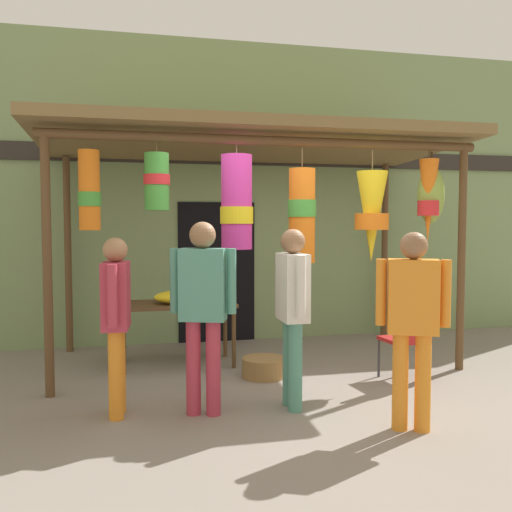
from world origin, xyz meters
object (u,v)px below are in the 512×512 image
customer_foreground (413,314)px  wicker_basket_by_table (264,367)px  shopper_by_bananas (116,312)px  display_table (177,309)px  vendor_in_orange (203,301)px  flower_heap_on_table (183,297)px  passerby_at_right (293,303)px  folding_chair (407,335)px

customer_foreground → wicker_basket_by_table: bearing=114.0°
wicker_basket_by_table → shopper_by_bananas: bearing=-149.9°
display_table → vendor_in_orange: vendor_in_orange is taller
flower_heap_on_table → wicker_basket_by_table: (0.82, -0.66, -0.73)m
passerby_at_right → customer_foreground: bearing=-43.4°
flower_heap_on_table → folding_chair: flower_heap_on_table is taller
flower_heap_on_table → wicker_basket_by_table: size_ratio=1.36×
passerby_at_right → folding_chair: bearing=20.7°
passerby_at_right → wicker_basket_by_table: bearing=90.6°
customer_foreground → folding_chair: bearing=63.3°
wicker_basket_by_table → customer_foreground: customer_foreground is taller
folding_chair → wicker_basket_by_table: (-1.46, 0.51, -0.39)m
wicker_basket_by_table → passerby_at_right: bearing=-89.4°
folding_chair → customer_foreground: customer_foreground is taller
folding_chair → shopper_by_bananas: 3.07m
vendor_in_orange → customer_foreground: vendor_in_orange is taller
customer_foreground → shopper_by_bananas: 2.53m
shopper_by_bananas → customer_foreground: bearing=-21.0°
folding_chair → passerby_at_right: (-1.45, -0.55, 0.47)m
vendor_in_orange → customer_foreground: 1.79m
folding_chair → passerby_at_right: bearing=-159.3°
customer_foreground → vendor_in_orange: bearing=154.8°
display_table → folding_chair: folding_chair is taller
display_table → folding_chair: 2.66m
passerby_at_right → flower_heap_on_table: bearing=115.7°
wicker_basket_by_table → passerby_at_right: (0.01, -1.06, 0.87)m
display_table → vendor_in_orange: 1.83m
folding_chair → customer_foreground: (-0.65, -1.30, 0.46)m
wicker_basket_by_table → vendor_in_orange: size_ratio=0.28×
vendor_in_orange → shopper_by_bananas: vendor_in_orange is taller
folding_chair → vendor_in_orange: 2.39m
customer_foreground → display_table: bearing=123.4°
folding_chair → customer_foreground: bearing=-116.7°
flower_heap_on_table → wicker_basket_by_table: flower_heap_on_table is taller
flower_heap_on_table → vendor_in_orange: size_ratio=0.38×
flower_heap_on_table → shopper_by_bananas: (-0.74, -1.57, 0.09)m
display_table → passerby_at_right: bearing=-63.7°
shopper_by_bananas → flower_heap_on_table: bearing=64.7°
customer_foreground → passerby_at_right: bearing=136.6°
vendor_in_orange → customer_foreground: size_ratio=1.05×
flower_heap_on_table → folding_chair: (2.28, -1.17, -0.33)m
display_table → passerby_at_right: (0.89, -1.80, 0.30)m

